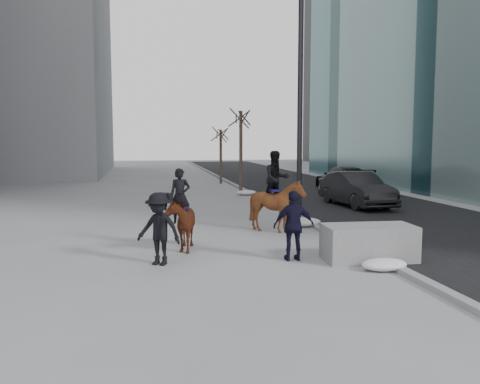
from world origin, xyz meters
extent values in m
plane|color=gray|center=(0.00, 0.00, 0.00)|extent=(120.00, 120.00, 0.00)
cube|color=black|center=(7.00, 10.00, 0.01)|extent=(8.00, 90.00, 0.01)
cube|color=gray|center=(3.00, 10.00, 0.06)|extent=(0.25, 90.00, 0.12)
cube|color=gray|center=(2.77, -1.48, 0.45)|extent=(2.28, 1.22, 0.89)
imported|color=black|center=(6.66, 8.24, 0.78)|extent=(2.02, 4.82, 1.55)
imported|color=black|center=(8.66, 14.70, 0.72)|extent=(2.03, 4.98, 1.44)
imported|color=#471A0E|center=(-1.75, 0.67, 0.73)|extent=(0.98, 1.80, 1.46)
imported|color=black|center=(-1.75, 0.82, 1.47)|extent=(0.59, 0.43, 1.52)
cube|color=black|center=(-1.75, 0.82, 1.15)|extent=(0.54, 0.61, 0.06)
imported|color=#45180D|center=(1.51, 2.71, 0.87)|extent=(1.62, 1.76, 1.73)
imported|color=black|center=(1.51, 2.86, 1.74)|extent=(0.97, 0.81, 1.81)
cube|color=#11103B|center=(1.51, 2.86, 1.36)|extent=(0.56, 0.63, 0.06)
imported|color=black|center=(0.92, -1.13, 0.88)|extent=(1.05, 0.48, 1.75)
cylinder|color=#E14F0D|center=(0.87, -0.58, 1.15)|extent=(0.04, 0.18, 0.07)
imported|color=black|center=(-2.39, -0.97, 0.88)|extent=(1.31, 1.14, 1.75)
cube|color=black|center=(-2.24, -0.72, 1.62)|extent=(0.42, 0.37, 0.20)
cylinder|color=black|center=(2.60, 3.85, 4.50)|extent=(0.18, 0.18, 9.00)
ellipsoid|color=silver|center=(2.70, -2.47, 0.14)|extent=(1.09, 0.69, 0.28)
ellipsoid|color=silver|center=(2.70, 3.56, 0.15)|extent=(1.21, 0.77, 0.31)
ellipsoid|color=silver|center=(2.70, 13.68, 0.14)|extent=(1.10, 0.70, 0.28)
camera|label=1|loc=(-2.69, -13.12, 3.02)|focal=38.00mm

